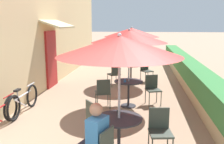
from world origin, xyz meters
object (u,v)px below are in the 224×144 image
Objects in this scene: patio_umbrella_mid at (129,36)px; coffee_cup_mid at (125,81)px; cafe_chair_near_right at (160,128)px; cafe_chair_far_left at (146,69)px; coffee_cup_near at (119,113)px; patio_table_mid at (129,88)px; bicycle_second at (23,101)px; cafe_chair_near_back at (95,118)px; seated_patron_near_left at (94,138)px; cafe_chair_far_right at (115,73)px; patio_table_near at (119,128)px; cafe_chair_mid_right at (103,91)px; patio_umbrella_far at (132,32)px; patio_umbrella_near at (119,46)px; cafe_chair_mid_left at (153,87)px; patio_table_far at (131,70)px.

coffee_cup_mid is at bearing -124.73° from patio_umbrella_mid.
coffee_cup_mid is at bearing -80.22° from cafe_chair_near_right.
patio_umbrella_mid is 2.58× the size of cafe_chair_far_left.
coffee_cup_near is 0.10× the size of cafe_chair_far_left.
cafe_chair_near_right reaches higher than patio_table_mid.
cafe_chair_near_right reaches higher than coffee_cup_near.
coffee_cup_mid is at bearing 15.55° from bicycle_second.
coffee_cup_mid is at bearing -124.73° from patio_table_mid.
cafe_chair_near_back is at bearing 45.99° from cafe_chair_far_left.
seated_patron_near_left is at bearing -95.18° from patio_table_mid.
cafe_chair_near_right and cafe_chair_far_left have the same top height.
cafe_chair_far_right is (-1.38, 4.88, 0.00)m from cafe_chair_near_right.
patio_table_near is 3.17m from patio_umbrella_mid.
cafe_chair_near_right is at bearing -74.57° from patio_table_mid.
cafe_chair_near_back is 0.50× the size of bicycle_second.
cafe_chair_far_left and cafe_chair_far_right have the same top height.
patio_table_mid reaches higher than bicycle_second.
cafe_chair_near_right is at bearing -74.57° from patio_umbrella_mid.
bicycle_second is (-2.73, 1.77, -0.46)m from coffee_cup_near.
cafe_chair_far_right is (-0.64, 5.07, -0.05)m from patio_table_near.
patio_umbrella_far reaches higher than cafe_chair_mid_right.
patio_umbrella_near is 2.58× the size of cafe_chair_mid_left.
bicycle_second is at bearing -163.87° from coffee_cup_mid.
patio_table_near and patio_table_mid have the same top height.
patio_umbrella_near is 2.71× the size of patio_table_far.
cafe_chair_mid_right is (-0.38, 3.20, -0.17)m from seated_patron_near_left.
coffee_cup_near reaches higher than patio_table_far.
patio_table_near is 2.81m from patio_table_mid.
cafe_chair_near_right is 2.93m from cafe_chair_mid_left.
seated_patron_near_left is 6.38m from patio_umbrella_far.
cafe_chair_far_left is at bearing 5.79° from cafe_chair_far_right.
patio_table_far is 0.95× the size of cafe_chair_far_right.
patio_umbrella_far is at bearing 91.28° from patio_umbrella_mid.
cafe_chair_near_back is 1.00× the size of cafe_chair_far_left.
patio_table_mid is at bearing -88.72° from patio_umbrella_far.
coffee_cup_near is (0.29, 0.82, 0.11)m from seated_patron_near_left.
patio_umbrella_near reaches higher than patio_table_mid.
cafe_chair_mid_left is 0.50× the size of bicycle_second.
patio_umbrella_far reaches higher than cafe_chair_near_back.
cafe_chair_mid_left and cafe_chair_far_left have the same top height.
cafe_chair_near_right is at bearing 14.31° from patio_table_near.
patio_table_far is (-0.05, 5.54, 0.00)m from patio_table_near.
cafe_chair_mid_left is at bearing 60.31° from cafe_chair_far_left.
patio_umbrella_mid is at bearing 89.83° from patio_umbrella_near.
cafe_chair_near_back is 2.85m from cafe_chair_mid_left.
bicycle_second is at bearing -126.58° from patio_table_far.
cafe_chair_near_back is 9.67× the size of coffee_cup_near.
coffee_cup_near is 2.49m from cafe_chair_mid_right.
coffee_cup_near is 5.54m from patio_umbrella_far.
coffee_cup_mid is (-0.07, 2.54, 0.00)m from coffee_cup_near.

